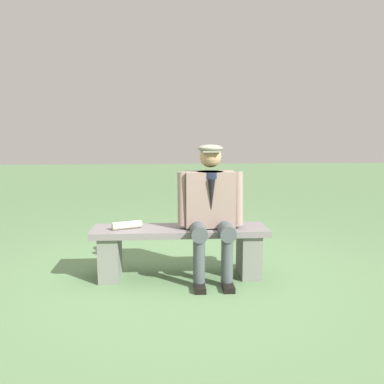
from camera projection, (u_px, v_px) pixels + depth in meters
The scene contains 4 objects.
ground_plane at pixel (180, 276), 4.04m from camera, with size 30.00×30.00×0.00m, color #597D50.
bench at pixel (180, 245), 3.99m from camera, with size 1.70×0.44×0.50m.
seated_man at pixel (211, 206), 3.89m from camera, with size 0.64×0.61×1.30m.
rolled_magazine at pixel (127, 225), 3.92m from camera, with size 0.07×0.07×0.28m, color beige.
Camera 1 is at (0.14, 3.88, 1.41)m, focal length 38.16 mm.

